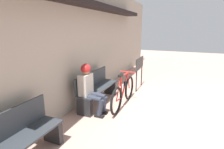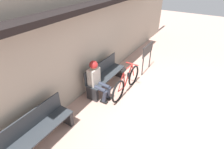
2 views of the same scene
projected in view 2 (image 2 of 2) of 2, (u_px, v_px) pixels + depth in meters
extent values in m
plane|color=tan|center=(188.00, 109.00, 4.73)|extent=(24.00, 24.00, 0.00)
cube|color=#9E9384|center=(97.00, 33.00, 5.19)|extent=(12.00, 0.12, 3.20)
cube|color=black|center=(104.00, 2.00, 4.59)|extent=(6.60, 0.44, 0.12)
cube|color=#2D3338|center=(107.00, 75.00, 5.39)|extent=(1.59, 0.42, 0.03)
cube|color=#2D3338|center=(101.00, 68.00, 5.36)|extent=(1.59, 0.03, 0.40)
cube|color=#232326|center=(93.00, 94.00, 4.97)|extent=(0.10, 0.36, 0.42)
cube|color=#232326|center=(118.00, 71.00, 6.05)|extent=(0.10, 0.36, 0.42)
torus|color=black|center=(118.00, 92.00, 4.86)|extent=(0.67, 0.06, 0.67)
torus|color=black|center=(134.00, 75.00, 5.57)|extent=(0.67, 0.06, 0.67)
cylinder|color=red|center=(128.00, 68.00, 4.98)|extent=(0.53, 0.03, 0.07)
cylinder|color=red|center=(128.00, 75.00, 5.17)|extent=(0.46, 0.03, 0.56)
cylinder|color=red|center=(124.00, 79.00, 4.97)|extent=(0.13, 0.03, 0.58)
cylinder|color=red|center=(122.00, 89.00, 5.01)|extent=(0.38, 0.03, 0.09)
cylinder|color=red|center=(121.00, 81.00, 4.82)|extent=(0.30, 0.02, 0.53)
cylinder|color=red|center=(133.00, 70.00, 5.38)|extent=(0.21, 0.03, 0.49)
cube|color=black|center=(124.00, 71.00, 4.77)|extent=(0.20, 0.07, 0.05)
cylinder|color=red|center=(132.00, 64.00, 5.17)|extent=(0.03, 0.40, 0.03)
cylinder|color=black|center=(128.00, 75.00, 5.17)|extent=(0.07, 0.07, 0.17)
cylinder|color=#2D3342|center=(99.00, 88.00, 4.80)|extent=(0.11, 0.41, 0.13)
cylinder|color=#2D3342|center=(105.00, 96.00, 4.83)|extent=(0.11, 0.17, 0.39)
cube|color=black|center=(104.00, 102.00, 4.96)|extent=(0.10, 0.22, 0.06)
cylinder|color=#2D3342|center=(103.00, 85.00, 4.95)|extent=(0.11, 0.41, 0.13)
cylinder|color=#2D3342|center=(108.00, 92.00, 4.98)|extent=(0.11, 0.17, 0.39)
cube|color=black|center=(108.00, 98.00, 5.10)|extent=(0.10, 0.22, 0.06)
cube|color=#B7B2A8|center=(94.00, 76.00, 4.85)|extent=(0.34, 0.22, 0.49)
sphere|color=#9E7556|center=(94.00, 66.00, 4.66)|extent=(0.20, 0.20, 0.20)
sphere|color=#B22323|center=(94.00, 65.00, 4.64)|extent=(0.23, 0.23, 0.23)
cube|color=#2D3338|center=(41.00, 130.00, 3.59)|extent=(1.51, 0.42, 0.03)
cube|color=#2D3338|center=(32.00, 119.00, 3.56)|extent=(1.51, 0.03, 0.40)
cube|color=#232326|center=(66.00, 117.00, 4.22)|extent=(0.10, 0.36, 0.42)
cylinder|color=#232326|center=(143.00, 67.00, 6.04)|extent=(0.04, 0.04, 0.68)
cylinder|color=#232326|center=(150.00, 59.00, 6.54)|extent=(0.04, 0.04, 0.68)
cube|color=#2D2D2D|center=(148.00, 49.00, 6.01)|extent=(0.86, 0.03, 0.36)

